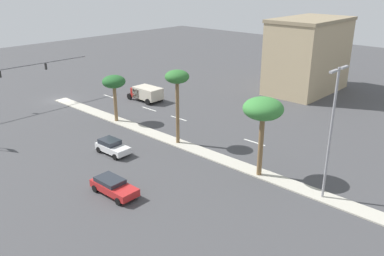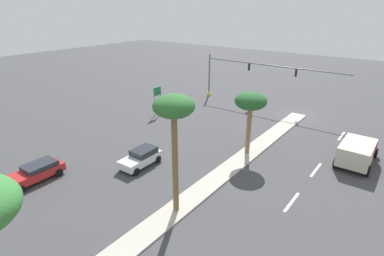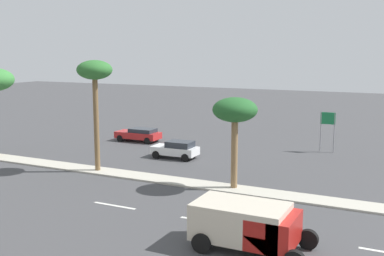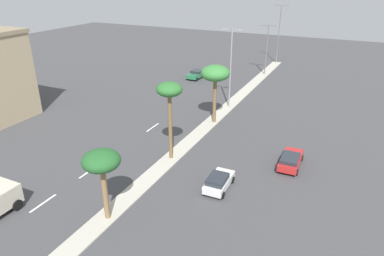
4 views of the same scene
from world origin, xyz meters
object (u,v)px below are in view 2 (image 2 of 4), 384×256
at_px(palm_tree_far, 251,103).
at_px(sedan_red_far, 35,172).
at_px(sedan_white_outboard, 141,157).
at_px(traffic_signal_gantry, 242,73).
at_px(palm_tree_rear, 174,112).
at_px(directional_road_sign, 157,95).
at_px(box_truck, 357,151).

bearing_deg(palm_tree_far, sedan_red_far, 51.95).
xyz_separation_m(sedan_white_outboard, sedan_red_far, (4.94, 6.79, -0.05)).
height_order(traffic_signal_gantry, palm_tree_rear, palm_tree_rear).
relative_size(directional_road_sign, palm_tree_far, 0.61).
bearing_deg(box_truck, sedan_white_outboard, 38.09).
distance_m(directional_road_sign, palm_tree_rear, 20.61).
bearing_deg(palm_tree_rear, box_truck, -119.46).
height_order(traffic_signal_gantry, box_truck, traffic_signal_gantry).
bearing_deg(traffic_signal_gantry, palm_tree_rear, 109.43).
distance_m(traffic_signal_gantry, box_truck, 20.31).
relative_size(palm_tree_rear, sedan_red_far, 1.80).
relative_size(traffic_signal_gantry, directional_road_sign, 5.61).
bearing_deg(sedan_white_outboard, palm_tree_far, -129.74).
height_order(directional_road_sign, palm_tree_rear, palm_tree_rear).
bearing_deg(sedan_red_far, box_truck, -137.04).
bearing_deg(palm_tree_rear, traffic_signal_gantry, -70.57).
bearing_deg(palm_tree_rear, sedan_red_far, 17.83).
bearing_deg(sedan_white_outboard, directional_road_sign, -53.36).
xyz_separation_m(traffic_signal_gantry, sedan_red_far, (2.57, 28.83, -3.38)).
bearing_deg(traffic_signal_gantry, sedan_white_outboard, 96.15).
bearing_deg(box_truck, directional_road_sign, 2.05).
bearing_deg(traffic_signal_gantry, sedan_red_far, 84.91).
relative_size(palm_tree_far, sedan_red_far, 1.30).
bearing_deg(directional_road_sign, palm_tree_far, 167.30).
height_order(sedan_white_outboard, box_truck, box_truck).
xyz_separation_m(directional_road_sign, palm_tree_rear, (-14.51, 13.89, 4.57)).
height_order(traffic_signal_gantry, palm_tree_far, traffic_signal_gantry).
xyz_separation_m(directional_road_sign, sedan_red_far, (-3.08, 17.57, -1.79)).
xyz_separation_m(traffic_signal_gantry, palm_tree_rear, (-8.87, 25.15, 2.97)).
relative_size(directional_road_sign, sedan_white_outboard, 0.91).
relative_size(palm_tree_far, sedan_white_outboard, 1.51).
bearing_deg(directional_road_sign, sedan_white_outboard, 126.64).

